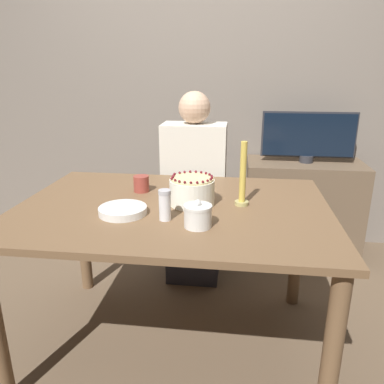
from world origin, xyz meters
The scene contains 12 objects.
ground_plane centered at (0.00, 0.00, 0.00)m, with size 12.00×12.00×0.00m, color brown.
wall_behind centered at (0.00, 1.40, 1.30)m, with size 8.00×0.05×2.60m.
dining_table centered at (0.00, 0.00, 0.66)m, with size 1.44×1.01×0.77m.
cake centered at (0.09, 0.03, 0.83)m, with size 0.21×0.21×0.14m.
sugar_bowl centered at (0.14, -0.23, 0.81)m, with size 0.11×0.11×0.11m.
sugar_shaker centered at (0.00, -0.18, 0.83)m, with size 0.05×0.05×0.13m.
plate_stack centered at (-0.20, -0.13, 0.78)m, with size 0.21×0.21×0.03m.
candle centered at (0.32, 0.05, 0.89)m, with size 0.06×0.06×0.30m.
cup centered at (-0.19, 0.18, 0.81)m, with size 0.08×0.08×0.08m.
person_man_blue_shirt centered at (0.02, 0.71, 0.54)m, with size 0.40×0.34×1.24m.
side_cabinet centered at (0.78, 1.14, 0.36)m, with size 0.84×0.43×0.72m.
tv_monitor centered at (0.78, 1.14, 0.91)m, with size 0.66×0.10×0.36m.
Camera 1 is at (0.29, -1.60, 1.37)m, focal length 35.00 mm.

